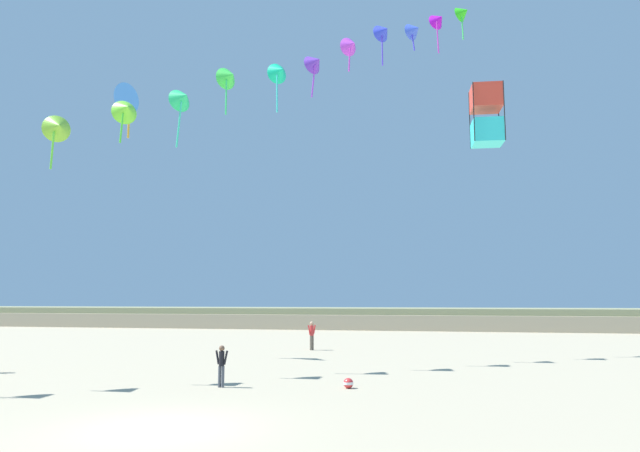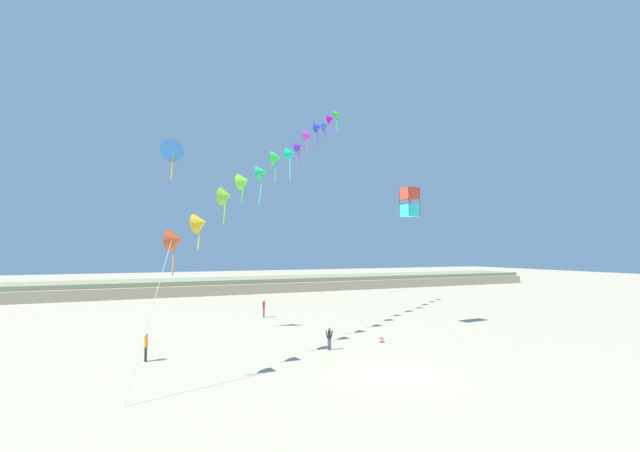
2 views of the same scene
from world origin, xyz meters
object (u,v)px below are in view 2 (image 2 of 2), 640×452
at_px(person_mid_center, 264,307).
at_px(large_kite_low_lead, 173,150).
at_px(person_near_right, 146,345).
at_px(large_kite_mid_trail, 410,202).
at_px(person_near_left, 329,337).
at_px(beach_ball, 381,340).

xyz_separation_m(person_mid_center, large_kite_low_lead, (-9.42, -6.33, 13.67)).
height_order(person_near_right, large_kite_mid_trail, large_kite_mid_trail).
height_order(person_mid_center, large_kite_low_lead, large_kite_low_lead).
distance_m(person_mid_center, large_kite_mid_trail, 17.72).
bearing_deg(person_near_right, person_near_left, -9.03).
relative_size(person_mid_center, large_kite_low_lead, 0.53).
relative_size(person_near_left, person_near_right, 0.88).
relative_size(person_mid_center, large_kite_mid_trail, 0.69).
xyz_separation_m(large_kite_low_lead, beach_ball, (14.00, -8.29, -14.51)).
bearing_deg(person_mid_center, large_kite_mid_trail, -47.04).
distance_m(person_near_left, person_mid_center, 15.33).
bearing_deg(large_kite_mid_trail, large_kite_low_lead, 167.17).
distance_m(person_near_left, large_kite_mid_trail, 14.87).
relative_size(person_mid_center, beach_ball, 4.86).
bearing_deg(beach_ball, person_mid_center, 107.41).
distance_m(person_near_right, beach_ball, 15.96).
distance_m(person_near_right, large_kite_mid_trail, 23.70).
bearing_deg(large_kite_mid_trail, person_mid_center, 132.96).
bearing_deg(beach_ball, person_near_right, 176.05).
height_order(person_near_right, large_kite_low_lead, large_kite_low_lead).
bearing_deg(person_mid_center, beach_ball, -72.59).
bearing_deg(person_near_left, person_near_right, 170.97).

